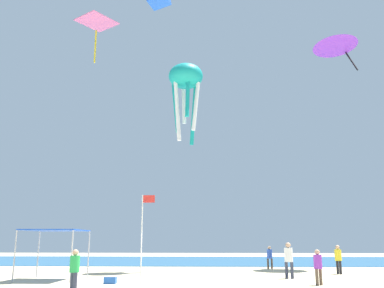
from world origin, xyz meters
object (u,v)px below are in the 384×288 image
at_px(canopy_tent, 55,232).
at_px(kite_delta_purple, 335,43).
at_px(person_leftmost, 75,267).
at_px(kite_diamond_pink, 97,24).
at_px(person_central, 289,257).
at_px(cooler_box, 110,280).
at_px(person_far_shore, 318,264).
at_px(banner_flag, 143,231).
at_px(person_near_tent, 270,255).
at_px(kite_octopus_teal, 186,80).
at_px(person_rightmost, 338,257).

relative_size(canopy_tent, kite_delta_purple, 0.58).
height_order(person_leftmost, kite_diamond_pink, kite_diamond_pink).
xyz_separation_m(person_central, kite_delta_purple, (6.60, 9.99, 17.49)).
relative_size(person_leftmost, cooler_box, 2.86).
height_order(canopy_tent, person_far_shore, canopy_tent).
xyz_separation_m(canopy_tent, person_central, (12.37, 1.53, -1.29)).
bearing_deg(kite_diamond_pink, banner_flag, -115.78).
bearing_deg(person_near_tent, kite_octopus_teal, 8.76).
bearing_deg(person_leftmost, kite_diamond_pink, -27.76).
xyz_separation_m(banner_flag, cooler_box, (-1.61, 0.68, -2.25)).
bearing_deg(person_far_shore, person_near_tent, 51.97).
relative_size(kite_diamond_pink, kite_octopus_teal, 0.64).
xyz_separation_m(person_leftmost, kite_delta_purple, (16.19, 16.61, 17.64)).
bearing_deg(banner_flag, kite_diamond_pink, 117.61).
distance_m(person_leftmost, cooler_box, 3.52).
height_order(cooler_box, kite_delta_purple, kite_delta_purple).
height_order(canopy_tent, person_leftmost, canopy_tent).
height_order(person_rightmost, kite_diamond_pink, kite_diamond_pink).
xyz_separation_m(cooler_box, kite_delta_purple, (15.53, 13.24, 18.42)).
relative_size(person_rightmost, kite_octopus_teal, 0.28).
height_order(person_far_shore, kite_octopus_teal, kite_octopus_teal).
height_order(person_central, person_far_shore, person_central).
height_order(canopy_tent, kite_diamond_pink, kite_diamond_pink).
bearing_deg(kite_diamond_pink, person_near_tent, -56.01).
relative_size(person_far_shore, banner_flag, 0.39).
relative_size(person_near_tent, person_rightmost, 0.94).
height_order(person_near_tent, kite_delta_purple, kite_delta_purple).
distance_m(person_near_tent, kite_diamond_pink, 23.83).
distance_m(person_near_tent, person_far_shore, 11.60).
xyz_separation_m(person_near_tent, kite_octopus_teal, (-6.02, -2.18, 12.83)).
xyz_separation_m(person_central, kite_octopus_teal, (-6.00, 5.86, 12.67)).
bearing_deg(kite_delta_purple, banner_flag, 19.40).
bearing_deg(cooler_box, kite_octopus_teal, 72.14).
xyz_separation_m(cooler_box, kite_diamond_pink, (-4.99, 11.93, 20.08)).
relative_size(canopy_tent, kite_octopus_teal, 0.47).
bearing_deg(kite_delta_purple, kite_octopus_teal, -7.44).
xyz_separation_m(person_rightmost, cooler_box, (-12.52, -6.55, -0.83)).
height_order(person_far_shore, kite_diamond_pink, kite_diamond_pink).
height_order(person_leftmost, person_far_shore, person_leftmost).
bearing_deg(kite_diamond_pink, cooler_box, -120.70).
bearing_deg(kite_octopus_teal, canopy_tent, -54.60).
relative_size(person_leftmost, person_rightmost, 0.95).
distance_m(banner_flag, kite_octopus_teal, 15.05).
relative_size(cooler_box, kite_octopus_teal, 0.09).
distance_m(person_central, person_far_shore, 3.61).
relative_size(kite_delta_purple, kite_diamond_pink, 1.28).
height_order(canopy_tent, person_near_tent, canopy_tent).
xyz_separation_m(person_near_tent, person_leftmost, (-9.62, -14.66, 0.01)).
height_order(person_central, banner_flag, banner_flag).
bearing_deg(person_near_tent, person_central, 78.67).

